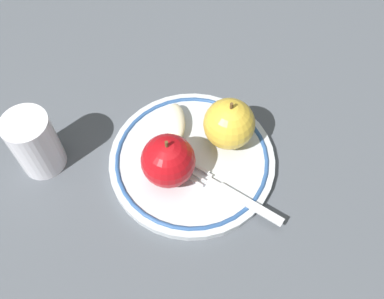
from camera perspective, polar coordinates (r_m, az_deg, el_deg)
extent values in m
plane|color=#4E535A|center=(0.60, -0.10, -2.45)|extent=(2.00, 2.00, 0.00)
cylinder|color=silver|center=(0.60, 0.00, -1.46)|extent=(0.23, 0.23, 0.01)
torus|color=#2D528D|center=(0.60, 0.00, -1.17)|extent=(0.21, 0.21, 0.01)
sphere|color=gold|center=(0.58, 4.98, 3.42)|extent=(0.07, 0.07, 0.07)
cylinder|color=brown|center=(0.55, 5.28, 5.77)|extent=(0.00, 0.00, 0.01)
sphere|color=#B50E14|center=(0.55, -3.16, -1.57)|extent=(0.07, 0.07, 0.07)
cylinder|color=brown|center=(0.52, -3.37, 0.62)|extent=(0.00, 0.00, 0.01)
ellipsoid|color=#F4E6C0|center=(0.61, -2.22, 3.71)|extent=(0.06, 0.07, 0.02)
cube|color=silver|center=(0.56, 7.74, -7.22)|extent=(0.05, 0.09, 0.00)
cube|color=silver|center=(0.57, 2.88, -4.45)|extent=(0.01, 0.02, 0.00)
cube|color=silver|center=(0.59, 0.30, -1.73)|extent=(0.03, 0.06, 0.00)
cube|color=silver|center=(0.58, -0.13, -2.29)|extent=(0.03, 0.06, 0.00)
cube|color=silver|center=(0.58, -0.57, -2.86)|extent=(0.03, 0.06, 0.00)
cube|color=silver|center=(0.58, -1.01, -3.44)|extent=(0.03, 0.06, 0.00)
cylinder|color=white|center=(0.60, -20.22, 0.78)|extent=(0.06, 0.06, 0.10)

